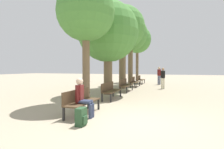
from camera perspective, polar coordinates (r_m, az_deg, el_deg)
name	(u,v)px	position (r m, az deg, el deg)	size (l,w,h in m)	color
ground_plane	(137,122)	(5.21, 8.09, -15.19)	(80.00, 80.00, 0.00)	tan
bench_row_0	(81,100)	(6.01, -10.21, -8.18)	(0.52, 1.70, 0.83)	#4C3823
bench_row_1	(110,90)	(8.77, -0.56, -4.93)	(0.52, 1.70, 0.83)	#4C3823
bench_row_2	(125,84)	(11.66, 4.35, -3.21)	(0.52, 1.70, 0.83)	#4C3823
bench_row_3	(134,81)	(14.62, 7.28, -2.16)	(0.52, 1.70, 0.83)	#4C3823
bench_row_4	(140,79)	(17.61, 9.22, -1.46)	(0.52, 1.70, 0.83)	#4C3823
tree_row_0	(86,13)	(8.10, -8.55, 19.19)	(2.53, 2.53, 5.25)	brown
tree_row_1	(108,32)	(10.56, -1.33, 13.66)	(3.59, 3.59, 5.50)	brown
tree_row_2	(122,29)	(13.78, 3.43, 14.73)	(3.42, 3.42, 6.35)	brown
tree_row_3	(131,35)	(16.48, 6.06, 12.79)	(3.08, 3.08, 6.23)	brown
tree_row_4	(137,40)	(19.78, 8.25, 11.17)	(3.01, 3.01, 6.24)	brown
person_seated	(83,96)	(5.62, -9.53, -7.03)	(0.58, 0.33, 1.24)	#384260
backpack	(81,117)	(4.89, -10.02, -13.48)	(0.25, 0.32, 0.48)	#284C2D
pedestrian_near	(163,77)	(13.71, 16.28, -0.70)	(0.32, 0.24, 1.59)	beige
pedestrian_mid	(159,74)	(17.18, 15.13, 0.01)	(0.34, 0.29, 1.68)	#384260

